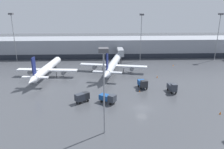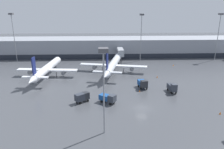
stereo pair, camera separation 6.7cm
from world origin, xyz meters
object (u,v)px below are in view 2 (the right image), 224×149
object	(u,v)px
service_truck_0	(172,87)
traffic_cone_0	(157,77)
service_truck_3	(108,98)
parked_jet_0	(113,64)
traffic_cone_3	(140,91)
apron_light_mast_2	(141,25)
apron_light_mast_3	(104,67)
traffic_cone_2	(220,113)
service_truck_1	(143,83)
parked_jet_3	(47,69)
apron_light_mast_5	(220,24)
apron_light_mast_1	(12,24)
service_truck_2	(82,97)
traffic_cone_1	(173,65)

from	to	relation	value
service_truck_0	traffic_cone_0	size ratio (longest dim) A/B	5.85
service_truck_0	service_truck_3	world-z (taller)	service_truck_0
service_truck_3	traffic_cone_0	distance (m)	27.61
parked_jet_0	traffic_cone_3	xyz separation A→B (m)	(6.98, -21.00, -2.80)
apron_light_mast_2	apron_light_mast_3	xyz separation A→B (m)	(-17.41, -60.73, -2.72)
service_truck_3	traffic_cone_3	xyz separation A→B (m)	(9.70, 7.42, -1.14)
traffic_cone_2	apron_light_mast_2	xyz separation A→B (m)	(-10.21, 53.98, 16.22)
service_truck_1	parked_jet_3	bearing A→B (deg)	-121.74
traffic_cone_2	apron_light_mast_5	distance (m)	62.26
parked_jet_0	apron_light_mast_1	size ratio (longest dim) A/B	1.58
traffic_cone_3	apron_light_mast_5	distance (m)	60.20
apron_light_mast_2	apron_light_mast_3	bearing A→B (deg)	-105.99
parked_jet_0	traffic_cone_0	distance (m)	17.58
traffic_cone_3	apron_light_mast_2	size ratio (longest dim) A/B	0.03
service_truck_2	traffic_cone_2	size ratio (longest dim) A/B	5.87
apron_light_mast_3	traffic_cone_1	bearing A→B (deg)	59.31
service_truck_2	traffic_cone_3	size ratio (longest dim) A/B	6.86
traffic_cone_1	apron_light_mast_1	distance (m)	73.33
apron_light_mast_1	service_truck_0	bearing A→B (deg)	-34.26
apron_light_mast_3	traffic_cone_3	bearing A→B (deg)	63.70
service_truck_2	apron_light_mast_3	size ratio (longest dim) A/B	0.23
parked_jet_3	service_truck_0	world-z (taller)	parked_jet_3
traffic_cone_1	apron_light_mast_1	world-z (taller)	apron_light_mast_1
traffic_cone_0	service_truck_3	bearing A→B (deg)	-131.45
traffic_cone_0	traffic_cone_3	world-z (taller)	traffic_cone_0
parked_jet_3	traffic_cone_3	distance (m)	35.31
parked_jet_3	apron_light_mast_5	bearing A→B (deg)	-67.20
service_truck_2	apron_light_mast_2	distance (m)	53.42
traffic_cone_1	apron_light_mast_2	xyz separation A→B (m)	(-12.73, 9.95, 16.26)
parked_jet_3	traffic_cone_0	size ratio (longest dim) A/B	41.83
apron_light_mast_2	parked_jet_3	bearing A→B (deg)	-149.09
parked_jet_0	traffic_cone_3	size ratio (longest dim) A/B	58.18
service_truck_0	traffic_cone_0	bearing A→B (deg)	178.76
service_truck_2	apron_light_mast_3	xyz separation A→B (m)	(5.78, -15.00, 12.27)
service_truck_1	traffic_cone_2	bearing A→B (deg)	30.55
parked_jet_3	traffic_cone_3	bearing A→B (deg)	-111.94
service_truck_1	apron_light_mast_3	world-z (taller)	apron_light_mast_3
parked_jet_0	service_truck_3	world-z (taller)	parked_jet_0
traffic_cone_1	parked_jet_3	bearing A→B (deg)	-165.88
traffic_cone_1	apron_light_mast_5	bearing A→B (deg)	23.70
service_truck_3	traffic_cone_2	distance (m)	27.64
apron_light_mast_5	parked_jet_0	bearing A→B (deg)	-159.86
parked_jet_0	service_truck_1	xyz separation A→B (m)	(8.44, -17.94, -1.53)
service_truck_0	traffic_cone_0	xyz separation A→B (m)	(-1.08, 13.95, -1.18)
service_truck_3	traffic_cone_2	world-z (taller)	service_truck_3
parked_jet_3	traffic_cone_2	world-z (taller)	parked_jet_3
service_truck_0	parked_jet_3	bearing A→B (deg)	-118.16
traffic_cone_1	apron_light_mast_2	size ratio (longest dim) A/B	0.03
service_truck_2	traffic_cone_3	xyz separation A→B (m)	(16.56, 6.81, -1.28)
traffic_cone_0	apron_light_mast_2	world-z (taller)	apron_light_mast_2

